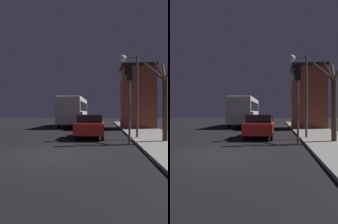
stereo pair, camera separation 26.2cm
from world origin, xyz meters
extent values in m
plane|color=black|center=(0.00, 0.00, 0.00)|extent=(120.00, 120.00, 0.00)
cube|color=brown|center=(5.81, 15.29, 3.27)|extent=(3.34, 4.02, 6.28)
cube|color=black|center=(5.81, 15.29, 6.56)|extent=(3.58, 4.26, 0.30)
cube|color=beige|center=(4.12, 14.71, 1.53)|extent=(0.03, 0.70, 1.10)
cube|color=beige|center=(4.12, 15.88, 1.53)|extent=(0.03, 0.70, 1.10)
cube|color=beige|center=(4.12, 14.71, 5.81)|extent=(0.03, 0.70, 1.10)
cube|color=beige|center=(4.12, 15.88, 5.81)|extent=(0.03, 0.70, 1.10)
cylinder|color=#4C4C4C|center=(4.34, 5.34, 2.74)|extent=(0.14, 0.14, 5.22)
cylinder|color=#4C4C4C|center=(3.89, 5.34, 5.25)|extent=(0.90, 0.09, 0.09)
sphere|color=white|center=(3.44, 5.34, 5.20)|extent=(0.43, 0.43, 0.43)
cylinder|color=#4C4C4C|center=(3.61, 3.23, 1.73)|extent=(0.12, 0.12, 3.46)
cube|color=black|center=(3.61, 3.23, 3.91)|extent=(0.30, 0.24, 0.90)
sphere|color=black|center=(3.43, 3.23, 4.18)|extent=(0.20, 0.20, 0.20)
sphere|color=black|center=(3.43, 3.23, 3.91)|extent=(0.20, 0.20, 0.20)
sphere|color=green|center=(3.43, 3.23, 3.64)|extent=(0.20, 0.20, 0.20)
cylinder|color=#473323|center=(5.63, 3.69, 1.80)|extent=(0.29, 0.29, 3.36)
cylinder|color=#473323|center=(5.73, 4.30, 4.06)|extent=(0.36, 1.35, 1.26)
cylinder|color=#473323|center=(5.35, 3.63, 3.98)|extent=(0.68, 0.25, 1.05)
cylinder|color=#473323|center=(5.10, 3.87, 4.01)|extent=(1.22, 0.54, 1.16)
cube|color=beige|center=(-1.48, 17.67, 1.92)|extent=(2.58, 9.29, 2.87)
cube|color=black|center=(-1.48, 17.67, 2.43)|extent=(2.60, 8.54, 1.03)
cube|color=#B2B2B2|center=(-1.48, 17.67, 3.41)|extent=(2.45, 8.82, 0.12)
cylinder|color=black|center=(-0.28, 20.69, 0.48)|extent=(0.18, 0.96, 0.96)
cylinder|color=black|center=(-2.68, 20.69, 0.48)|extent=(0.18, 0.96, 0.96)
cylinder|color=black|center=(-0.28, 14.65, 0.48)|extent=(0.18, 0.96, 0.96)
cylinder|color=black|center=(-2.68, 14.65, 0.48)|extent=(0.18, 0.96, 0.96)
cube|color=#B21E19|center=(1.32, 5.92, 0.69)|extent=(1.81, 4.31, 0.71)
cube|color=black|center=(1.32, 5.71, 1.31)|extent=(1.59, 2.24, 0.53)
cylinder|color=black|center=(2.14, 7.32, 0.34)|extent=(0.18, 0.67, 0.67)
cylinder|color=black|center=(0.51, 7.32, 0.34)|extent=(0.18, 0.67, 0.67)
cylinder|color=black|center=(2.14, 4.52, 0.34)|extent=(0.18, 0.67, 0.67)
cylinder|color=black|center=(0.51, 4.52, 0.34)|extent=(0.18, 0.67, 0.67)
cube|color=#B7BABF|center=(1.19, 14.34, 0.62)|extent=(1.83, 4.30, 0.65)
cube|color=black|center=(1.19, 14.12, 1.20)|extent=(1.61, 2.24, 0.50)
cylinder|color=black|center=(2.02, 15.74, 0.30)|extent=(0.18, 0.60, 0.60)
cylinder|color=black|center=(0.37, 15.74, 0.30)|extent=(0.18, 0.60, 0.60)
cylinder|color=black|center=(2.02, 12.94, 0.30)|extent=(0.18, 0.60, 0.60)
cylinder|color=black|center=(0.37, 12.94, 0.30)|extent=(0.18, 0.60, 0.60)
camera|label=1|loc=(2.23, -8.85, 1.69)|focal=35.00mm
camera|label=2|loc=(2.49, -8.82, 1.69)|focal=35.00mm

